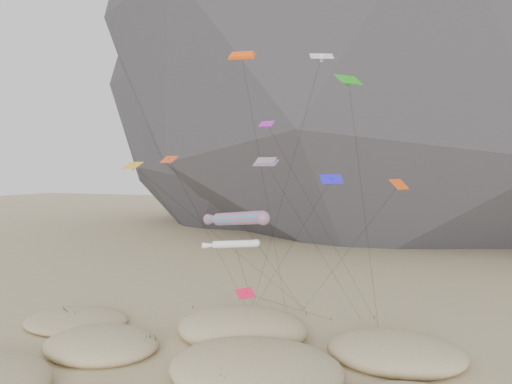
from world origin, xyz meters
TOP-DOWN VIEW (x-y plane):
  - dunes at (-0.42, 3.76)m, footprint 48.75×34.97m
  - dune_grass at (-0.55, 2.82)m, footprint 40.63×29.14m
  - kite_stakes at (1.91, 23.14)m, footprint 23.32×6.83m
  - rainbow_tube_kite at (-0.47, 11.14)m, footprint 8.46×16.82m
  - white_tube_kite at (-0.63, 10.29)m, footprint 5.71×11.62m
  - orange_parafoil at (-1.50, 15.04)m, footprint 2.87×11.67m
  - multi_parafoil at (2.19, 12.24)m, footprint 8.60×13.16m
  - delta_kites at (3.58, 11.46)m, footprint 28.97×22.67m

SIDE VIEW (x-z plane):
  - kite_stakes at x=1.91m, z-range 0.00..0.30m
  - dunes at x=-0.42m, z-range -1.22..2.64m
  - dune_grass at x=-0.55m, z-range 0.10..1.57m
  - white_tube_kite at x=-0.63m, z-range 4.90..15.87m
  - rainbow_tube_kite at x=-0.47m, z-range 5.88..19.68m
  - multi_parafoil at x=2.19m, z-range 8.68..27.38m
  - delta_kites at x=3.58m, z-range 4.70..33.33m
  - orange_parafoil at x=-1.50m, z-range 14.00..43.73m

